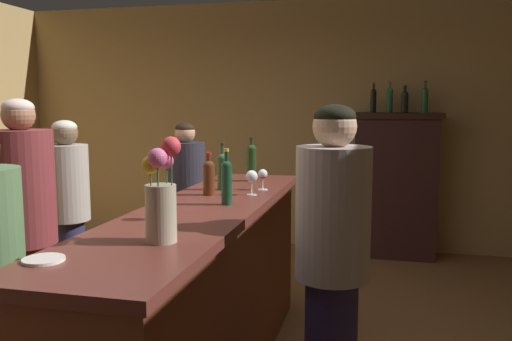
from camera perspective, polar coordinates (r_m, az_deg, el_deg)
The scene contains 20 objects.
wall_back at distance 6.28m, azimuth 0.56°, elevation 4.98°, with size 6.01×0.12×2.82m, color #A68654.
bar_counter at distance 3.12m, azimuth -5.73°, elevation -13.59°, with size 0.63×2.79×1.08m.
display_cabinet at distance 5.88m, azimuth 14.77°, elevation -1.23°, with size 0.93×0.42×1.56m.
wine_bottle_malbec at distance 3.92m, azimuth -0.50°, elevation 1.06°, with size 0.07×0.07×0.32m.
wine_bottle_syrah at distance 3.32m, azimuth -5.11°, elevation -0.53°, with size 0.07×0.07×0.27m.
wine_bottle_pinot at distance 2.99m, azimuth -3.18°, elevation -1.00°, with size 0.06×0.06×0.32m.
wine_bottle_rose at distance 3.53m, azimuth -3.63°, elevation 0.11°, with size 0.07×0.07×0.31m.
wine_glass_front at distance 3.31m, azimuth -0.47°, elevation -0.73°, with size 0.08×0.08×0.16m.
wine_glass_mid at distance 3.52m, azimuth 0.73°, elevation -0.54°, with size 0.07×0.07×0.14m.
wine_glass_rear at distance 2.64m, azimuth -9.94°, elevation -2.81°, with size 0.08×0.08×0.16m.
flower_arrangement at distance 2.20m, azimuth -10.20°, elevation -2.72°, with size 0.15×0.16×0.44m.
cheese_plate at distance 2.09m, azimuth -21.92°, elevation -8.90°, with size 0.15×0.15×0.01m, color white.
display_bottle_left at distance 5.82m, azimuth 12.54°, elevation 7.48°, with size 0.06×0.06×0.32m.
display_bottle_midleft at distance 5.82m, azimuth 14.21°, elevation 7.51°, with size 0.07×0.07×0.34m.
display_bottle_center at distance 5.82m, azimuth 15.74°, elevation 7.28°, with size 0.08×0.08×0.29m.
display_bottle_midright at distance 5.83m, azimuth 17.73°, elevation 7.38°, with size 0.07×0.07×0.33m.
patron_near_entrance at distance 3.35m, azimuth -23.67°, elevation -6.00°, with size 0.36×0.36×1.68m.
patron_in_navy at distance 4.23m, azimuth -19.60°, elevation -4.17°, with size 0.33×0.33×1.53m.
patron_in_grey at distance 4.68m, azimuth -7.54°, elevation -3.18°, with size 0.34×0.34×1.49m.
bartender at distance 2.52m, azimuth 8.21°, elevation -9.89°, with size 0.35×0.35×1.65m.
Camera 1 is at (1.40, -2.94, 1.64)m, focal length 37.11 mm.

